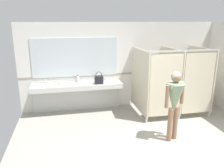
{
  "coord_description": "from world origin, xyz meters",
  "views": [
    {
      "loc": [
        -1.88,
        -3.51,
        2.65
      ],
      "look_at": [
        -0.78,
        1.49,
        1.2
      ],
      "focal_mm": 36.12,
      "sensor_mm": 36.0,
      "label": 1
    }
  ],
  "objects_px": {
    "person_standing": "(175,98)",
    "soap_dispenser": "(78,79)",
    "paper_cup": "(59,84)",
    "handbag": "(99,80)"
  },
  "relations": [
    {
      "from": "soap_dispenser",
      "to": "paper_cup",
      "type": "height_order",
      "value": "soap_dispenser"
    },
    {
      "from": "soap_dispenser",
      "to": "handbag",
      "type": "bearing_deg",
      "value": -28.99
    },
    {
      "from": "handbag",
      "to": "soap_dispenser",
      "type": "height_order",
      "value": "handbag"
    },
    {
      "from": "person_standing",
      "to": "soap_dispenser",
      "type": "xyz_separation_m",
      "value": [
        -1.95,
        2.23,
        -0.02
      ]
    },
    {
      "from": "handbag",
      "to": "soap_dispenser",
      "type": "bearing_deg",
      "value": 151.01
    },
    {
      "from": "person_standing",
      "to": "soap_dispenser",
      "type": "height_order",
      "value": "person_standing"
    },
    {
      "from": "person_standing",
      "to": "paper_cup",
      "type": "height_order",
      "value": "person_standing"
    },
    {
      "from": "soap_dispenser",
      "to": "paper_cup",
      "type": "distance_m",
      "value": 0.61
    },
    {
      "from": "handbag",
      "to": "paper_cup",
      "type": "xyz_separation_m",
      "value": [
        -1.12,
        0.07,
        -0.07
      ]
    },
    {
      "from": "person_standing",
      "to": "soap_dispenser",
      "type": "bearing_deg",
      "value": 131.09
    }
  ]
}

